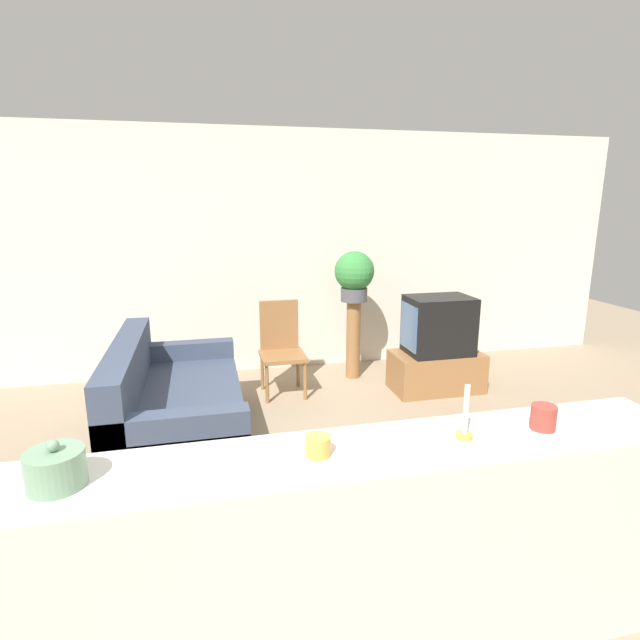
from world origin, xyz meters
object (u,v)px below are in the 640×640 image
at_px(couch, 174,410).
at_px(decorative_bowl, 56,468).
at_px(television, 438,325).
at_px(wooden_chair, 281,345).
at_px(potted_plant, 354,274).

xyz_separation_m(couch, decorative_bowl, (-0.25, -2.14, 0.73)).
height_order(television, wooden_chair, television).
bearing_deg(wooden_chair, couch, -136.43).
relative_size(couch, potted_plant, 3.34).
bearing_deg(couch, television, 13.93).
bearing_deg(television, wooden_chair, 168.20).
bearing_deg(wooden_chair, television, -11.80).
xyz_separation_m(television, wooden_chair, (-1.56, 0.33, -0.20)).
xyz_separation_m(wooden_chair, decorative_bowl, (-1.27, -3.10, 0.53)).
relative_size(television, potted_plant, 1.21).
height_order(couch, decorative_bowl, decorative_bowl).
bearing_deg(television, potted_plant, 141.08).
height_order(couch, wooden_chair, wooden_chair).
relative_size(couch, decorative_bowl, 9.07).
bearing_deg(television, decorative_bowl, -135.55).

